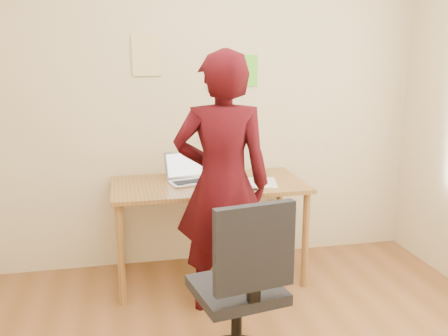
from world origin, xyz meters
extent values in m
cube|color=beige|center=(0.00, 1.77, 1.35)|extent=(3.50, 0.04, 2.70)
cube|color=olive|center=(-0.02, 1.38, 0.72)|extent=(1.40, 0.70, 0.03)
cylinder|color=olive|center=(-0.67, 1.08, 0.35)|extent=(0.05, 0.05, 0.71)
cylinder|color=olive|center=(0.63, 1.08, 0.35)|extent=(0.05, 0.05, 0.71)
cylinder|color=olive|center=(-0.67, 1.68, 0.35)|extent=(0.05, 0.05, 0.71)
cylinder|color=olive|center=(0.63, 1.68, 0.35)|extent=(0.05, 0.05, 0.71)
cube|color=silver|center=(-0.15, 1.39, 0.75)|extent=(0.34, 0.27, 0.01)
cube|color=black|center=(-0.15, 1.39, 0.75)|extent=(0.26, 0.17, 0.00)
cube|color=silver|center=(-0.18, 1.52, 0.85)|extent=(0.30, 0.13, 0.20)
cube|color=white|center=(-0.18, 1.52, 0.85)|extent=(0.26, 0.11, 0.16)
cube|color=white|center=(0.37, 1.31, 0.74)|extent=(0.26, 0.33, 0.00)
cube|color=black|center=(0.22, 1.17, 0.74)|extent=(0.12, 0.15, 0.01)
cube|color=#3F4C59|center=(0.22, 1.17, 0.75)|extent=(0.10, 0.12, 0.00)
cube|color=#E7CA8A|center=(-0.42, 1.74, 1.65)|extent=(0.21, 0.00, 0.30)
cube|color=#E7CA8A|center=(0.15, 1.74, 1.52)|extent=(0.21, 0.00, 0.30)
cube|color=#5EDE32|center=(0.35, 1.74, 1.53)|extent=(0.18, 0.00, 0.24)
cube|color=black|center=(-0.07, 0.26, 0.45)|extent=(0.50, 0.50, 0.06)
cube|color=black|center=(-0.04, 0.06, 0.77)|extent=(0.41, 0.12, 0.43)
cube|color=black|center=(-0.04, 0.06, 0.55)|extent=(0.07, 0.05, 0.12)
cylinder|color=black|center=(-0.07, 0.26, 0.22)|extent=(0.06, 0.06, 0.43)
imported|color=#37070C|center=(-0.01, 0.92, 0.85)|extent=(0.68, 0.51, 1.70)
camera|label=1|loc=(-0.65, -2.08, 1.69)|focal=40.00mm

